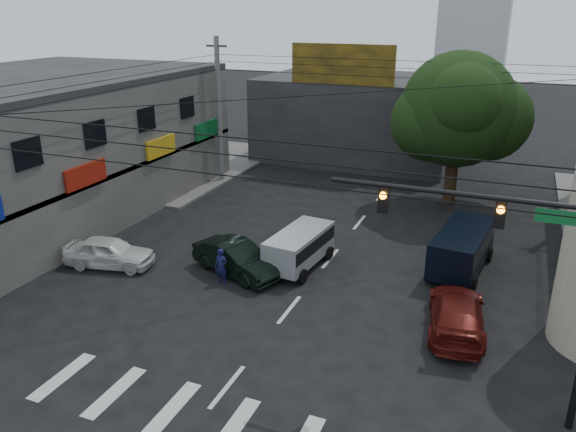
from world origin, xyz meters
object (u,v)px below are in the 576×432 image
Objects in this scene: street_tree at (458,110)px; traffic_gantry at (529,257)px; utility_pole_far_left at (219,112)px; maroon_sedan at (456,313)px; traffic_officer at (221,266)px; white_compact at (109,252)px; navy_van at (462,251)px; silver_minivan at (299,250)px; dark_sedan at (237,258)px.

street_tree is 1.21× the size of traffic_gantry.
utility_pole_far_left reaches higher than street_tree.
maroon_sedan is 9.45m from traffic_officer.
street_tree is at bearing -53.85° from white_compact.
utility_pole_far_left is 15.29m from traffic_officer.
navy_van is at bearing -79.82° from street_tree.
silver_minivan reaches higher than maroon_sedan.
silver_minivan is (9.50, -10.36, -3.76)m from utility_pole_far_left.
navy_van is at bearing -81.78° from white_compact.
traffic_gantry is 17.51m from white_compact.
navy_van is (6.62, 2.31, 0.12)m from silver_minivan.
traffic_officer is at bearing -7.65° from maroon_sedan.
traffic_gantry is 12.63m from traffic_officer.
white_compact is at bearing 117.61° from silver_minivan.
white_compact is at bearing 126.27° from dark_sedan.
utility_pole_far_left is 14.51m from dark_sedan.
street_tree reaches higher than traffic_gantry.
traffic_gantry reaches higher than navy_van.
traffic_gantry is 6.01m from maroon_sedan.
street_tree is 0.95× the size of utility_pole_far_left.
silver_minivan is 3.61m from traffic_officer.
white_compact is at bearing -5.88° from maroon_sedan.
street_tree is 1.74× the size of navy_van.
traffic_officer is (5.37, 0.43, 0.09)m from white_compact.
white_compact is (-12.81, -14.44, -4.80)m from street_tree.
silver_minivan is at bearing -33.28° from dark_sedan.
street_tree is at bearing 3.95° from utility_pole_far_left.
traffic_gantry reaches higher than traffic_officer.
white_compact is at bearing -82.85° from utility_pole_far_left.
maroon_sedan is at bearing 114.77° from traffic_gantry.
traffic_gantry is at bearing -42.86° from utility_pole_far_left.
traffic_officer is (-2.45, -2.65, -0.08)m from silver_minivan.
silver_minivan is at bearing 46.37° from traffic_officer.
street_tree is 13.25m from silver_minivan.
traffic_officer is (-11.27, 3.99, -4.07)m from traffic_gantry.
white_compact is at bearing -131.58° from street_tree.
traffic_gantry is 1.71× the size of white_compact.
silver_minivan reaches higher than dark_sedan.
utility_pole_far_left is 2.01× the size of dark_sedan.
traffic_officer is (-9.07, -4.97, -0.20)m from navy_van.
traffic_gantry is 11.74m from silver_minivan.
white_compact is 15.42m from navy_van.
silver_minivan is (-8.82, 6.64, -3.99)m from traffic_gantry.
maroon_sedan is 7.51m from silver_minivan.
navy_van is (14.44, 5.40, 0.29)m from white_compact.
street_tree is at bearing 61.06° from traffic_officer.
silver_minivan is at bearing -28.45° from maroon_sedan.
utility_pole_far_left reaches higher than traffic_officer.
traffic_gantry is at bearing -78.01° from street_tree.
traffic_gantry reaches higher than maroon_sedan.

